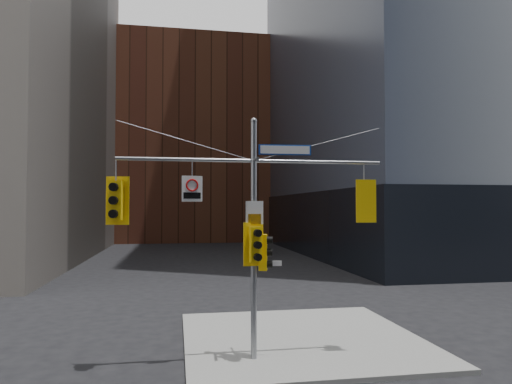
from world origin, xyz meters
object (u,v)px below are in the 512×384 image
object	(u,v)px
traffic_light_pole_front	(255,245)
street_sign_blade	(285,150)
traffic_light_east_arm	(364,201)
regulatory_sign_arm	(192,188)
traffic_light_west_arm	(116,200)
traffic_light_pole_side	(265,252)
signal_assembly	(254,214)

from	to	relation	value
traffic_light_pole_front	street_sign_blade	size ratio (longest dim) A/B	0.80
traffic_light_east_arm	regulatory_sign_arm	world-z (taller)	regulatory_sign_arm
traffic_light_west_arm	traffic_light_pole_side	size ratio (longest dim) A/B	1.30
traffic_light_east_arm	traffic_light_pole_side	xyz separation A→B (m)	(-3.17, -0.01, -1.54)
traffic_light_west_arm	regulatory_sign_arm	world-z (taller)	regulatory_sign_arm
street_sign_blade	regulatory_sign_arm	size ratio (longest dim) A/B	2.14
traffic_light_pole_side	street_sign_blade	xyz separation A→B (m)	(0.64, 0.01, 3.09)
signal_assembly	street_sign_blade	distance (m)	2.16
traffic_light_east_arm	traffic_light_pole_front	distance (m)	3.73
signal_assembly	traffic_light_pole_front	xyz separation A→B (m)	(-0.00, -0.27, -0.90)
traffic_light_east_arm	street_sign_blade	world-z (taller)	street_sign_blade
traffic_light_pole_side	traffic_light_pole_front	size ratio (longest dim) A/B	0.83
traffic_light_pole_side	traffic_light_pole_front	world-z (taller)	traffic_light_pole_front
signal_assembly	traffic_light_pole_side	xyz separation A→B (m)	(0.32, -0.00, -1.15)
traffic_light_west_arm	traffic_light_pole_front	world-z (taller)	traffic_light_west_arm
traffic_light_east_arm	regulatory_sign_arm	bearing A→B (deg)	4.71
traffic_light_east_arm	street_sign_blade	size ratio (longest dim) A/B	0.82
signal_assembly	traffic_light_east_arm	xyz separation A→B (m)	(3.49, 0.00, 0.38)
traffic_light_west_arm	traffic_light_pole_side	distance (m)	4.57
regulatory_sign_arm	street_sign_blade	bearing A→B (deg)	-7.13
traffic_light_pole_side	regulatory_sign_arm	size ratio (longest dim) A/B	1.42
street_sign_blade	traffic_light_west_arm	bearing A→B (deg)	-177.56
traffic_light_pole_front	regulatory_sign_arm	xyz separation A→B (m)	(-1.83, 0.25, 1.65)
traffic_light_pole_side	street_sign_blade	bearing A→B (deg)	-74.60
signal_assembly	traffic_light_east_arm	bearing A→B (deg)	0.01
traffic_light_east_arm	traffic_light_pole_side	size ratio (longest dim) A/B	1.24
signal_assembly	traffic_light_east_arm	world-z (taller)	signal_assembly
traffic_light_east_arm	street_sign_blade	bearing A→B (deg)	4.43
signal_assembly	traffic_light_pole_front	bearing A→B (deg)	-90.24
signal_assembly	traffic_light_pole_side	world-z (taller)	signal_assembly
regulatory_sign_arm	traffic_light_east_arm	bearing A→B (deg)	-7.38
traffic_light_pole_front	regulatory_sign_arm	distance (m)	2.48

